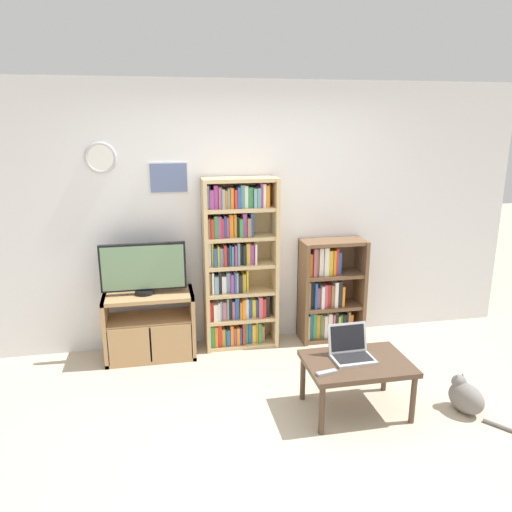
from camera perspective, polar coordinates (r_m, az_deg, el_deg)
The scene contains 10 objects.
ground_plane at distance 3.83m, azimuth 3.74°, elevation -20.30°, with size 18.00×18.00×0.00m, color #BCAD93.
wall_back at distance 4.98m, azimuth -1.51°, elevation 4.60°, with size 5.76×0.09×2.60m.
tv_stand at distance 4.93m, azimuth -12.02°, elevation -7.80°, with size 0.85×0.42×0.64m.
television at distance 4.75m, azimuth -12.76°, elevation -1.41°, with size 0.79×0.18×0.49m.
bookshelf_tall at distance 4.91m, azimuth -2.18°, elevation -1.17°, with size 0.72×0.28×1.70m.
bookshelf_short at distance 5.23m, azimuth 8.16°, elevation -4.18°, with size 0.65×0.31×1.06m.
coffee_table at distance 4.03m, azimuth 11.46°, elevation -12.32°, with size 0.80×0.57×0.43m.
laptop at distance 4.03m, azimuth 10.77°, elevation -10.49°, with size 0.33×0.28×0.25m.
remote_near_laptop at distance 3.79m, azimuth 8.08°, elevation -13.05°, with size 0.17×0.07×0.02m.
cat at distance 4.39m, azimuth 22.79°, elevation -14.59°, with size 0.35×0.54×0.29m.
Camera 1 is at (-0.84, -3.00, 2.23)m, focal length 35.00 mm.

